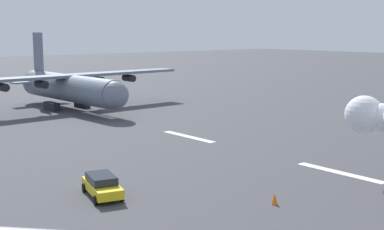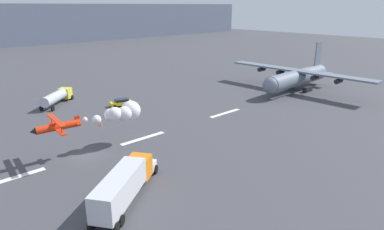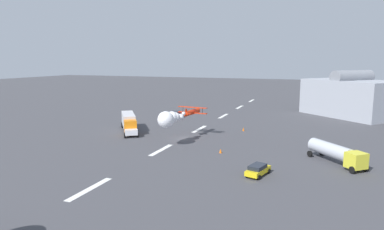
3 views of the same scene
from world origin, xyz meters
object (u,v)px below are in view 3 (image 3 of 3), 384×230
followme_car_yellow (177,114)px  airport_staff_sedan (258,170)px  traffic_cone_near (243,129)px  traffic_cone_far (221,151)px  fuel_tanker_truck (336,152)px  semi_truck_orange (129,122)px  stunt_biplane_red (172,118)px

followme_car_yellow → airport_staff_sedan: bearing=36.4°
traffic_cone_near → traffic_cone_far: (19.08, 0.46, 0.00)m
fuel_tanker_truck → traffic_cone_near: (-18.52, -18.31, -1.38)m
semi_truck_orange → followme_car_yellow: size_ratio=2.69×
semi_truck_orange → traffic_cone_far: bearing=67.9°
semi_truck_orange → airport_staff_sedan: bearing=59.6°
fuel_tanker_truck → followme_car_yellow: size_ratio=1.99×
semi_truck_orange → fuel_tanker_truck: semi_truck_orange is taller
airport_staff_sedan → traffic_cone_near: (-28.00, -8.35, -0.44)m
airport_staff_sedan → traffic_cone_near: size_ratio=6.43×
stunt_biplane_red → traffic_cone_far: bearing=75.8°
semi_truck_orange → traffic_cone_near: 25.16m
airport_staff_sedan → traffic_cone_near: airport_staff_sedan is taller
stunt_biplane_red → airport_staff_sedan: 21.71m
stunt_biplane_red → traffic_cone_near: size_ratio=20.95×
fuel_tanker_truck → traffic_cone_near: bearing=-135.3°
traffic_cone_far → fuel_tanker_truck: bearing=91.8°
airport_staff_sedan → fuel_tanker_truck: bearing=133.6°
stunt_biplane_red → airport_staff_sedan: (11.46, 17.96, -4.18)m
traffic_cone_near → traffic_cone_far: same height
fuel_tanker_truck → traffic_cone_near: 26.08m
stunt_biplane_red → semi_truck_orange: size_ratio=1.28×
followme_car_yellow → traffic_cone_far: followme_car_yellow is taller
semi_truck_orange → fuel_tanker_truck: size_ratio=1.35×
semi_truck_orange → traffic_cone_far: 25.65m
semi_truck_orange → traffic_cone_near: semi_truck_orange is taller
fuel_tanker_truck → followme_car_yellow: fuel_tanker_truck is taller
semi_truck_orange → traffic_cone_far: size_ratio=16.32×
followme_car_yellow → traffic_cone_far: 37.97m
airport_staff_sedan → traffic_cone_far: size_ratio=6.43×
traffic_cone_near → traffic_cone_far: 19.09m
stunt_biplane_red → airport_staff_sedan: stunt_biplane_red is taller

